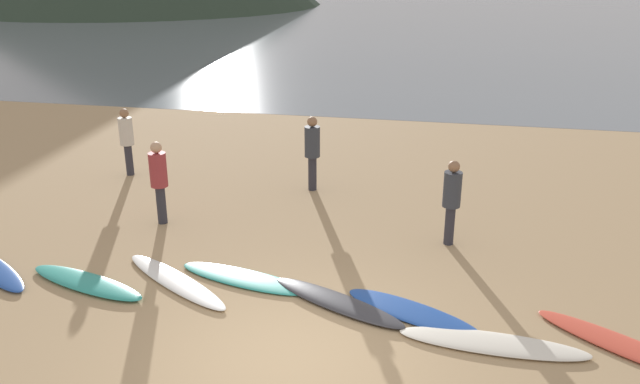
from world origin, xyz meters
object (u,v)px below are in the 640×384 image
surfboard_5 (337,302)px  surfboard_7 (493,343)px  person_0 (312,147)px  surfboard_2 (86,282)px  surfboard_6 (412,312)px  person_1 (159,176)px  person_3 (127,136)px  surfboard_3 (175,281)px  surfboard_8 (627,347)px  surfboard_4 (244,278)px  person_2 (452,196)px

surfboard_5 → surfboard_7: bearing=10.5°
surfboard_7 → person_0: size_ratio=1.51×
surfboard_2 → person_0: size_ratio=1.38×
surfboard_5 → surfboard_6: size_ratio=1.09×
person_1 → person_3: (-2.03, 2.60, -0.03)m
surfboard_3 → surfboard_8: size_ratio=1.02×
surfboard_4 → person_3: 6.38m
person_2 → surfboard_2: bearing=2.7°
surfboard_5 → surfboard_8: size_ratio=0.93×
surfboard_3 → person_2: person_2 is taller
surfboard_3 → person_1: 2.77m
surfboard_5 → surfboard_8: 4.09m
surfboard_7 → person_2: person_2 is taller
surfboard_6 → surfboard_7: size_ratio=0.86×
person_1 → surfboard_3: bearing=158.2°
surfboard_3 → person_1: person_1 is taller
surfboard_6 → surfboard_7: bearing=-2.7°
surfboard_2 → surfboard_4: bearing=32.3°
surfboard_4 → person_2: 4.00m
surfboard_7 → person_3: person_3 is taller
surfboard_5 → person_3: person_3 is taller
surfboard_6 → surfboard_4: bearing=-165.7°
surfboard_6 → surfboard_7: 1.30m
person_1 → surfboard_8: bearing=-159.8°
surfboard_2 → surfboard_7: bearing=12.9°
person_1 → surfboard_2: bearing=126.6°
surfboard_5 → surfboard_7: 2.38m
surfboard_4 → person_1: 3.19m
surfboard_4 → surfboard_8: bearing=5.6°
surfboard_6 → surfboard_7: (1.15, -0.60, 0.00)m
surfboard_7 → person_3: size_ratio=1.58×
surfboard_3 → person_3: 5.96m
surfboard_2 → person_1: person_1 is taller
surfboard_3 → person_3: (-3.29, 4.88, 0.93)m
surfboard_2 → person_1: 2.80m
person_2 → person_3: bearing=-41.0°
surfboard_4 → surfboard_6: (2.78, -0.52, 0.00)m
surfboard_5 → person_2: bearing=83.7°
surfboard_5 → surfboard_6: bearing=24.1°
surfboard_2 → surfboard_5: bearing=19.7°
surfboard_3 → surfboard_7: same height
surfboard_2 → surfboard_8: (8.17, -0.16, -0.02)m
surfboard_6 → surfboard_8: surfboard_6 is taller
surfboard_4 → surfboard_3: bearing=-149.4°
person_1 → person_2: (5.61, 0.14, -0.04)m
person_0 → person_3: bearing=104.5°
surfboard_3 → surfboard_6: size_ratio=1.20×
surfboard_2 → person_0: person_0 is taller
surfboard_4 → person_2: bearing=46.6°
surfboard_5 → person_3: bearing=166.2°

